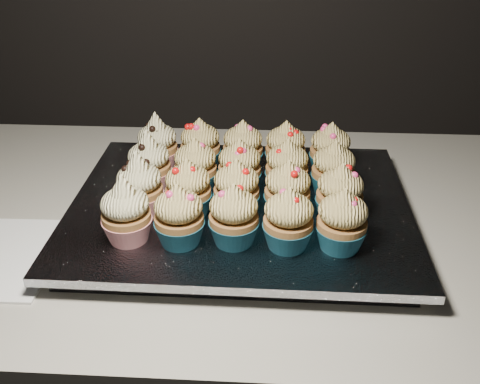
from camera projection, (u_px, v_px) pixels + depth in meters
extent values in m
cube|color=beige|center=(89.00, 216.00, 0.83)|extent=(2.44, 0.64, 0.04)
cube|color=black|center=(240.00, 215.00, 0.77)|extent=(0.44, 0.34, 0.02)
cube|color=silver|center=(240.00, 205.00, 0.77)|extent=(0.48, 0.38, 0.01)
cone|color=red|center=(128.00, 229.00, 0.68)|extent=(0.06, 0.06, 0.03)
ellipsoid|color=beige|center=(125.00, 204.00, 0.66)|extent=(0.06, 0.06, 0.04)
cone|color=beige|center=(122.00, 184.00, 0.64)|extent=(0.03, 0.03, 0.03)
cone|color=#16546A|center=(180.00, 232.00, 0.67)|extent=(0.06, 0.06, 0.03)
ellipsoid|color=#DBBF6E|center=(178.00, 206.00, 0.65)|extent=(0.06, 0.06, 0.04)
cone|color=#DBBF6E|center=(177.00, 190.00, 0.64)|extent=(0.03, 0.03, 0.02)
cone|color=#16546A|center=(234.00, 232.00, 0.67)|extent=(0.06, 0.06, 0.03)
ellipsoid|color=#DBBF6E|center=(234.00, 206.00, 0.65)|extent=(0.06, 0.06, 0.04)
cone|color=#DBBF6E|center=(234.00, 190.00, 0.64)|extent=(0.03, 0.03, 0.02)
cone|color=#16546A|center=(287.00, 236.00, 0.66)|extent=(0.06, 0.06, 0.03)
ellipsoid|color=#DBBF6E|center=(289.00, 210.00, 0.64)|extent=(0.06, 0.06, 0.04)
cone|color=#DBBF6E|center=(290.00, 193.00, 0.63)|extent=(0.03, 0.03, 0.02)
cone|color=#16546A|center=(340.00, 237.00, 0.66)|extent=(0.06, 0.06, 0.03)
ellipsoid|color=#DBBF6E|center=(343.00, 211.00, 0.64)|extent=(0.06, 0.06, 0.04)
cone|color=#DBBF6E|center=(345.00, 194.00, 0.63)|extent=(0.03, 0.03, 0.02)
cone|color=red|center=(141.00, 202.00, 0.73)|extent=(0.06, 0.06, 0.03)
ellipsoid|color=beige|center=(139.00, 178.00, 0.71)|extent=(0.06, 0.06, 0.04)
cone|color=beige|center=(137.00, 159.00, 0.70)|extent=(0.03, 0.03, 0.03)
cone|color=#16546A|center=(189.00, 204.00, 0.73)|extent=(0.06, 0.06, 0.03)
ellipsoid|color=#DBBF6E|center=(188.00, 180.00, 0.71)|extent=(0.06, 0.06, 0.04)
cone|color=#DBBF6E|center=(187.00, 164.00, 0.70)|extent=(0.03, 0.03, 0.02)
cone|color=#16546A|center=(236.00, 204.00, 0.73)|extent=(0.06, 0.06, 0.03)
ellipsoid|color=#DBBF6E|center=(236.00, 180.00, 0.71)|extent=(0.06, 0.06, 0.04)
cone|color=#DBBF6E|center=(236.00, 164.00, 0.70)|extent=(0.03, 0.03, 0.02)
cone|color=#16546A|center=(287.00, 206.00, 0.72)|extent=(0.06, 0.06, 0.03)
ellipsoid|color=#DBBF6E|center=(288.00, 181.00, 0.71)|extent=(0.06, 0.06, 0.04)
cone|color=#DBBF6E|center=(289.00, 166.00, 0.69)|extent=(0.03, 0.03, 0.02)
cone|color=#16546A|center=(338.00, 209.00, 0.72)|extent=(0.06, 0.06, 0.03)
ellipsoid|color=#DBBF6E|center=(341.00, 185.00, 0.70)|extent=(0.06, 0.06, 0.04)
cone|color=#DBBF6E|center=(342.00, 169.00, 0.69)|extent=(0.03, 0.03, 0.02)
cone|color=red|center=(151.00, 179.00, 0.79)|extent=(0.06, 0.06, 0.03)
ellipsoid|color=beige|center=(148.00, 156.00, 0.77)|extent=(0.06, 0.06, 0.04)
cone|color=beige|center=(147.00, 138.00, 0.76)|extent=(0.03, 0.03, 0.03)
cone|color=#16546A|center=(196.00, 181.00, 0.78)|extent=(0.06, 0.06, 0.03)
ellipsoid|color=#DBBF6E|center=(195.00, 158.00, 0.77)|extent=(0.06, 0.06, 0.04)
cone|color=#DBBF6E|center=(194.00, 143.00, 0.75)|extent=(0.03, 0.03, 0.02)
cone|color=#16546A|center=(240.00, 181.00, 0.78)|extent=(0.06, 0.06, 0.03)
ellipsoid|color=#DBBF6E|center=(240.00, 158.00, 0.76)|extent=(0.06, 0.06, 0.04)
cone|color=#DBBF6E|center=(240.00, 144.00, 0.75)|extent=(0.03, 0.03, 0.02)
cone|color=#16546A|center=(286.00, 182.00, 0.78)|extent=(0.06, 0.06, 0.03)
ellipsoid|color=#DBBF6E|center=(287.00, 159.00, 0.76)|extent=(0.06, 0.06, 0.04)
cone|color=#DBBF6E|center=(288.00, 144.00, 0.75)|extent=(0.03, 0.03, 0.02)
cone|color=#16546A|center=(332.00, 184.00, 0.78)|extent=(0.06, 0.06, 0.03)
ellipsoid|color=#DBBF6E|center=(334.00, 160.00, 0.76)|extent=(0.06, 0.06, 0.04)
cone|color=#DBBF6E|center=(336.00, 146.00, 0.75)|extent=(0.03, 0.03, 0.02)
cone|color=red|center=(159.00, 159.00, 0.85)|extent=(0.06, 0.06, 0.03)
ellipsoid|color=beige|center=(157.00, 137.00, 0.83)|extent=(0.06, 0.06, 0.04)
cone|color=beige|center=(155.00, 120.00, 0.81)|extent=(0.03, 0.03, 0.03)
cone|color=#16546A|center=(201.00, 159.00, 0.85)|extent=(0.06, 0.06, 0.03)
ellipsoid|color=#DBBF6E|center=(200.00, 137.00, 0.83)|extent=(0.06, 0.06, 0.04)
cone|color=#DBBF6E|center=(199.00, 123.00, 0.82)|extent=(0.03, 0.03, 0.02)
cone|color=#16546A|center=(243.00, 161.00, 0.84)|extent=(0.06, 0.06, 0.03)
ellipsoid|color=#DBBF6E|center=(243.00, 139.00, 0.82)|extent=(0.06, 0.06, 0.04)
cone|color=#DBBF6E|center=(243.00, 125.00, 0.81)|extent=(0.03, 0.03, 0.02)
cone|color=#16546A|center=(285.00, 162.00, 0.84)|extent=(0.06, 0.06, 0.03)
ellipsoid|color=#DBBF6E|center=(286.00, 140.00, 0.82)|extent=(0.06, 0.06, 0.04)
cone|color=#DBBF6E|center=(286.00, 126.00, 0.81)|extent=(0.03, 0.03, 0.02)
cone|color=#16546A|center=(329.00, 163.00, 0.83)|extent=(0.06, 0.06, 0.03)
ellipsoid|color=#DBBF6E|center=(331.00, 141.00, 0.81)|extent=(0.06, 0.06, 0.04)
cone|color=#DBBF6E|center=(332.00, 127.00, 0.80)|extent=(0.03, 0.03, 0.02)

